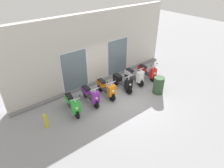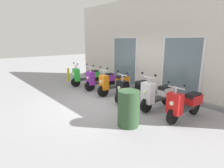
{
  "view_description": "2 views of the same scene",
  "coord_description": "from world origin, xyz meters",
  "px_view_note": "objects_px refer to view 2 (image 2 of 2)",
  "views": [
    {
      "loc": [
        -5.79,
        -6.16,
        6.04
      ],
      "look_at": [
        -0.17,
        0.81,
        0.59
      ],
      "focal_mm": 31.82,
      "sensor_mm": 36.0,
      "label": 1
    },
    {
      "loc": [
        4.85,
        -3.85,
        2.2
      ],
      "look_at": [
        -0.32,
        0.53,
        0.53
      ],
      "focal_mm": 28.94,
      "sensor_mm": 36.0,
      "label": 2
    }
  ],
  "objects_px": {
    "scooter_orange": "(114,83)",
    "scooter_black": "(133,90)",
    "trash_bin": "(128,108)",
    "curb_bollard": "(68,75)",
    "scooter_white": "(157,95)",
    "scooter_red": "(185,104)",
    "scooter_green": "(85,76)",
    "scooter_purple": "(100,80)"
  },
  "relations": [
    {
      "from": "scooter_black",
      "to": "scooter_red",
      "type": "bearing_deg",
      "value": -0.58
    },
    {
      "from": "scooter_purple",
      "to": "scooter_orange",
      "type": "height_order",
      "value": "scooter_purple"
    },
    {
      "from": "scooter_green",
      "to": "scooter_red",
      "type": "xyz_separation_m",
      "value": [
        5.12,
        0.02,
        -0.0
      ]
    },
    {
      "from": "scooter_purple",
      "to": "curb_bollard",
      "type": "xyz_separation_m",
      "value": [
        -2.48,
        -0.3,
        -0.1
      ]
    },
    {
      "from": "scooter_orange",
      "to": "scooter_red",
      "type": "relative_size",
      "value": 1.04
    },
    {
      "from": "scooter_orange",
      "to": "scooter_red",
      "type": "height_order",
      "value": "scooter_orange"
    },
    {
      "from": "scooter_black",
      "to": "scooter_orange",
      "type": "bearing_deg",
      "value": 177.81
    },
    {
      "from": "scooter_black",
      "to": "curb_bollard",
      "type": "distance_m",
      "value": 4.57
    },
    {
      "from": "scooter_white",
      "to": "trash_bin",
      "type": "distance_m",
      "value": 1.58
    },
    {
      "from": "scooter_purple",
      "to": "scooter_white",
      "type": "bearing_deg",
      "value": 0.13
    },
    {
      "from": "scooter_white",
      "to": "scooter_black",
      "type": "bearing_deg",
      "value": -176.5
    },
    {
      "from": "scooter_green",
      "to": "scooter_white",
      "type": "relative_size",
      "value": 0.98
    },
    {
      "from": "scooter_white",
      "to": "trash_bin",
      "type": "xyz_separation_m",
      "value": [
        0.25,
        -1.56,
        -0.0
      ]
    },
    {
      "from": "scooter_green",
      "to": "scooter_black",
      "type": "xyz_separation_m",
      "value": [
        3.15,
        0.04,
        -0.01
      ]
    },
    {
      "from": "trash_bin",
      "to": "curb_bollard",
      "type": "distance_m",
      "value": 5.93
    },
    {
      "from": "scooter_black",
      "to": "trash_bin",
      "type": "distance_m",
      "value": 1.94
    },
    {
      "from": "curb_bollard",
      "to": "scooter_red",
      "type": "bearing_deg",
      "value": 2.02
    },
    {
      "from": "scooter_purple",
      "to": "scooter_white",
      "type": "height_order",
      "value": "scooter_white"
    },
    {
      "from": "scooter_red",
      "to": "trash_bin",
      "type": "height_order",
      "value": "scooter_red"
    },
    {
      "from": "scooter_green",
      "to": "scooter_orange",
      "type": "relative_size",
      "value": 0.96
    },
    {
      "from": "trash_bin",
      "to": "curb_bollard",
      "type": "bearing_deg",
      "value": 167.83
    },
    {
      "from": "scooter_red",
      "to": "scooter_orange",
      "type": "bearing_deg",
      "value": 178.84
    },
    {
      "from": "scooter_red",
      "to": "trash_bin",
      "type": "distance_m",
      "value": 1.65
    },
    {
      "from": "scooter_red",
      "to": "curb_bollard",
      "type": "xyz_separation_m",
      "value": [
        -6.53,
        -0.23,
        -0.1
      ]
    },
    {
      "from": "scooter_red",
      "to": "curb_bollard",
      "type": "bearing_deg",
      "value": -177.98
    },
    {
      "from": "scooter_black",
      "to": "curb_bollard",
      "type": "xyz_separation_m",
      "value": [
        -4.56,
        -0.25,
        -0.09
      ]
    },
    {
      "from": "scooter_orange",
      "to": "trash_bin",
      "type": "bearing_deg",
      "value": -33.34
    },
    {
      "from": "scooter_white",
      "to": "curb_bollard",
      "type": "xyz_separation_m",
      "value": [
        -5.54,
        -0.31,
        -0.12
      ]
    },
    {
      "from": "scooter_green",
      "to": "scooter_orange",
      "type": "height_order",
      "value": "scooter_orange"
    },
    {
      "from": "scooter_orange",
      "to": "scooter_purple",
      "type": "bearing_deg",
      "value": 179.35
    },
    {
      "from": "scooter_orange",
      "to": "scooter_black",
      "type": "distance_m",
      "value": 1.11
    },
    {
      "from": "scooter_purple",
      "to": "trash_bin",
      "type": "xyz_separation_m",
      "value": [
        3.32,
        -1.55,
        0.02
      ]
    },
    {
      "from": "scooter_white",
      "to": "scooter_red",
      "type": "distance_m",
      "value": 0.99
    },
    {
      "from": "scooter_white",
      "to": "scooter_red",
      "type": "xyz_separation_m",
      "value": [
        0.99,
        -0.08,
        -0.02
      ]
    },
    {
      "from": "curb_bollard",
      "to": "scooter_orange",
      "type": "bearing_deg",
      "value": 4.84
    },
    {
      "from": "scooter_purple",
      "to": "scooter_red",
      "type": "height_order",
      "value": "scooter_purple"
    },
    {
      "from": "scooter_orange",
      "to": "curb_bollard",
      "type": "distance_m",
      "value": 3.47
    },
    {
      "from": "scooter_black",
      "to": "curb_bollard",
      "type": "bearing_deg",
      "value": -176.86
    },
    {
      "from": "scooter_black",
      "to": "scooter_white",
      "type": "relative_size",
      "value": 1.06
    },
    {
      "from": "trash_bin",
      "to": "curb_bollard",
      "type": "height_order",
      "value": "trash_bin"
    },
    {
      "from": "scooter_orange",
      "to": "scooter_red",
      "type": "bearing_deg",
      "value": -1.16
    },
    {
      "from": "scooter_black",
      "to": "scooter_white",
      "type": "bearing_deg",
      "value": 3.5
    }
  ]
}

